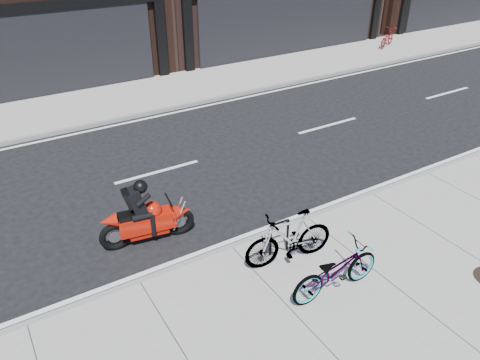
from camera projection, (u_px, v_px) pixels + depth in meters
ground at (190, 207)px, 11.18m from camera, size 120.00×120.00×0.00m
sidewalk_near at (328, 352)px, 7.46m from camera, size 60.00×6.00×0.13m
sidewalk_far at (95, 104)px, 16.86m from camera, size 60.00×3.50×0.13m
bike_rack at (279, 234)px, 9.30m from camera, size 0.45×0.07×0.75m
bicycle_front at (336, 270)px, 8.31m from camera, size 1.88×0.69×0.98m
bicycle_rear at (289, 238)px, 9.01m from camera, size 1.91×0.81×1.11m
motorcycle at (151, 216)px, 9.76m from camera, size 2.03×0.69×1.52m
bicycle_far at (387, 38)px, 23.34m from camera, size 1.75×1.24×0.88m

